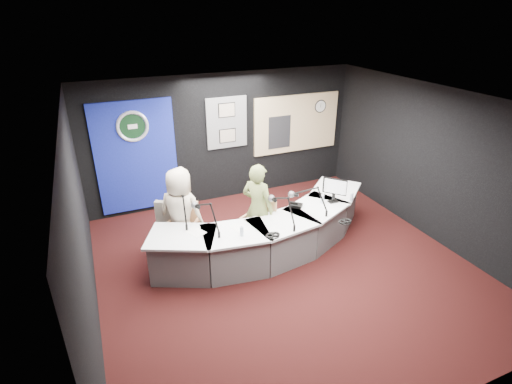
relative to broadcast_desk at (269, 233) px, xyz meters
name	(u,v)px	position (x,y,z in m)	size (l,w,h in m)	color
ground	(285,267)	(0.05, -0.55, -0.38)	(6.00, 6.00, 0.00)	black
ceiling	(291,103)	(0.05, -0.55, 2.42)	(6.00, 6.00, 0.02)	silver
wall_back	(225,138)	(0.05, 2.45, 1.02)	(6.00, 0.02, 2.80)	black
wall_front	(436,320)	(0.05, -3.55, 1.02)	(6.00, 0.02, 2.80)	black
wall_left	(81,232)	(-2.95, -0.55, 1.02)	(0.02, 6.00, 2.80)	black
wall_right	(434,165)	(3.05, -0.55, 1.02)	(0.02, 6.00, 2.80)	black
broadcast_desk	(269,233)	(0.00, 0.00, 0.00)	(4.50, 1.90, 0.75)	silver
backdrop_panel	(136,157)	(-1.85, 2.42, 0.88)	(1.60, 0.05, 2.30)	navy
agency_seal	(132,126)	(-1.85, 2.38, 1.52)	(0.63, 0.63, 0.07)	silver
seal_center	(132,126)	(-1.85, 2.38, 1.52)	(0.48, 0.48, 0.01)	black
pinboard	(227,123)	(0.10, 2.42, 1.38)	(0.90, 0.04, 1.10)	slate
framed_photo_upper	(227,110)	(0.10, 2.39, 1.65)	(0.34, 0.02, 0.27)	gray
framed_photo_lower	(228,136)	(0.10, 2.39, 1.09)	(0.34, 0.02, 0.27)	gray
booth_window_frame	(296,123)	(1.80, 2.42, 1.18)	(2.12, 0.06, 1.32)	#D1B283
booth_glow	(297,124)	(1.80, 2.41, 1.18)	(2.00, 0.02, 1.20)	beige
equipment_rack	(279,132)	(1.35, 2.39, 1.03)	(0.55, 0.02, 0.75)	black
wall_clock	(320,106)	(2.40, 2.39, 1.52)	(0.28, 0.28, 0.01)	white
armchair_left	(182,228)	(-1.43, 0.52, 0.16)	(0.60, 0.60, 1.07)	#AA754D
armchair_right	(258,224)	(-0.16, 0.15, 0.13)	(0.57, 0.57, 1.01)	#AA754D
draped_jacket	(170,220)	(-1.59, 0.73, 0.24)	(0.50, 0.10, 0.70)	slate
person_man	(181,213)	(-1.43, 0.52, 0.45)	(0.80, 0.52, 1.64)	beige
person_woman	(258,208)	(-0.16, 0.15, 0.45)	(0.60, 0.40, 1.65)	olive
computer_monitor	(334,186)	(1.28, -0.02, 0.70)	(0.48, 0.03, 0.33)	black
desk_phone	(296,205)	(0.57, 0.08, 0.40)	(0.20, 0.16, 0.05)	black
headphones_near	(345,221)	(1.04, -0.75, 0.39)	(0.22, 0.22, 0.04)	black
headphones_far	(273,235)	(-0.25, -0.67, 0.39)	(0.23, 0.23, 0.04)	black
paper_stack	(195,232)	(-1.34, -0.07, 0.38)	(0.22, 0.31, 0.00)	white
notepad	(239,228)	(-0.66, -0.22, 0.38)	(0.20, 0.28, 0.00)	white
boom_mic_a	(183,205)	(-1.42, 0.36, 0.68)	(0.19, 0.74, 0.60)	black
boom_mic_b	(206,214)	(-1.15, -0.08, 0.68)	(0.33, 0.70, 0.60)	black
boom_mic_c	(283,207)	(0.06, -0.36, 0.68)	(0.25, 0.73, 0.60)	black
boom_mic_d	(309,198)	(0.63, -0.25, 0.68)	(0.61, 0.50, 0.60)	black
water_bottles	(299,210)	(0.45, -0.22, 0.46)	(2.36, 0.55, 0.18)	silver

